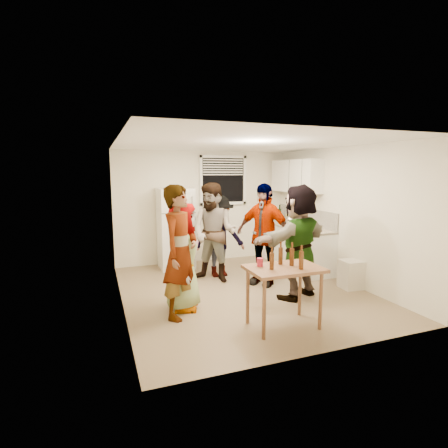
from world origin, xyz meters
name	(u,v)px	position (x,y,z in m)	size (l,w,h in m)	color
room	(243,291)	(0.00, 0.00, 0.00)	(4.00, 4.50, 2.50)	silver
window	(223,180)	(0.45, 2.21, 1.85)	(1.12, 0.10, 1.06)	white
refrigerator	(176,228)	(-0.75, 1.88, 0.85)	(0.70, 0.70, 1.70)	white
counter_lower	(293,246)	(1.70, 1.15, 0.43)	(0.60, 2.20, 0.86)	white
countertop	(294,226)	(1.70, 1.15, 0.88)	(0.64, 2.22, 0.04)	beige
backsplash	(306,216)	(1.99, 1.15, 1.08)	(0.03, 2.20, 0.36)	#B9B4A9
upper_cabinets	(296,176)	(1.83, 1.35, 1.95)	(0.34, 1.60, 0.70)	white
kettle	(290,225)	(1.65, 1.22, 0.90)	(0.27, 0.22, 0.22)	silver
paper_towel	(299,227)	(1.68, 0.91, 0.90)	(0.13, 0.13, 0.28)	white
wine_bottle	(279,220)	(1.75, 1.89, 0.90)	(0.07, 0.07, 0.28)	black
beer_bottle_counter	(304,229)	(1.60, 0.63, 0.90)	(0.06, 0.06, 0.24)	#47230C
blue_cup	(303,229)	(1.55, 0.58, 0.90)	(0.10, 0.10, 0.13)	#203DA7
picture_frame	(288,218)	(1.92, 1.78, 0.97)	(0.02, 0.18, 0.15)	gold
trash_bin	(351,274)	(1.85, -0.53, 0.25)	(0.34, 0.34, 0.50)	beige
serving_table	(283,326)	(-0.05, -1.47, 0.00)	(0.96, 0.64, 0.81)	brown
beer_bottle_table	(272,269)	(-0.25, -1.50, 0.81)	(0.06, 0.06, 0.22)	#47230C
red_cup	(260,266)	(-0.33, -1.33, 0.81)	(0.08, 0.08, 0.11)	#B32137
guest_grey	(184,308)	(-1.15, -0.41, 0.00)	(0.78, 1.60, 0.51)	#9A9A9A
guest_stripe	(181,316)	(-1.25, -0.67, 0.00)	(0.68, 1.87, 0.45)	#141933
guest_back_left	(214,281)	(-0.29, 0.71, 0.00)	(0.90, 1.85, 0.70)	brown
guest_back_right	(219,276)	(-0.08, 0.98, 0.00)	(1.03, 1.59, 0.59)	#404044
guest_black	(262,284)	(0.50, 0.24, 0.00)	(1.08, 1.84, 0.45)	black
guest_orange	(297,296)	(0.73, -0.57, 0.00)	(1.72, 1.85, 0.55)	#EE7D4B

